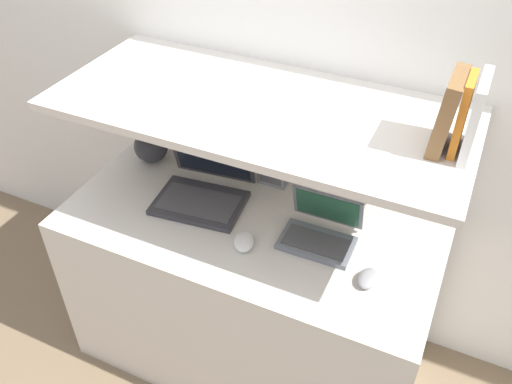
{
  "coord_description": "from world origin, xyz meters",
  "views": [
    {
      "loc": [
        0.64,
        -0.98,
        2.07
      ],
      "look_at": [
        0.03,
        0.34,
        0.91
      ],
      "focal_mm": 38.0,
      "sensor_mm": 36.0,
      "label": 1
    }
  ],
  "objects_px": {
    "book_white": "(475,117)",
    "book_orange": "(463,115)",
    "laptop_large": "(204,188)",
    "router_box": "(275,170)",
    "table_lamp": "(147,121)",
    "second_mouse": "(368,278)",
    "book_brown": "(448,112)",
    "laptop_small": "(320,231)",
    "computer_mouse": "(244,242)"
  },
  "relations": [
    {
      "from": "router_box",
      "to": "book_brown",
      "type": "relative_size",
      "value": 0.5
    },
    {
      "from": "table_lamp",
      "to": "book_white",
      "type": "distance_m",
      "value": 1.23
    },
    {
      "from": "table_lamp",
      "to": "book_white",
      "type": "xyz_separation_m",
      "value": [
        1.17,
        -0.11,
        0.37
      ]
    },
    {
      "from": "laptop_small",
      "to": "router_box",
      "type": "distance_m",
      "value": 0.37
    },
    {
      "from": "laptop_large",
      "to": "book_orange",
      "type": "xyz_separation_m",
      "value": [
        0.82,
        0.02,
        0.51
      ]
    },
    {
      "from": "laptop_small",
      "to": "book_orange",
      "type": "distance_m",
      "value": 0.62
    },
    {
      "from": "router_box",
      "to": "laptop_large",
      "type": "bearing_deg",
      "value": -133.56
    },
    {
      "from": "laptop_large",
      "to": "computer_mouse",
      "type": "distance_m",
      "value": 0.3
    },
    {
      "from": "router_box",
      "to": "book_orange",
      "type": "xyz_separation_m",
      "value": [
        0.62,
        -0.19,
        0.5
      ]
    },
    {
      "from": "laptop_small",
      "to": "book_brown",
      "type": "distance_m",
      "value": 0.6
    },
    {
      "from": "book_brown",
      "to": "router_box",
      "type": "bearing_deg",
      "value": 162.21
    },
    {
      "from": "computer_mouse",
      "to": "second_mouse",
      "type": "height_order",
      "value": "same"
    },
    {
      "from": "table_lamp",
      "to": "second_mouse",
      "type": "relative_size",
      "value": 3.11
    },
    {
      "from": "laptop_large",
      "to": "book_orange",
      "type": "relative_size",
      "value": 1.61
    },
    {
      "from": "book_brown",
      "to": "second_mouse",
      "type": "bearing_deg",
      "value": -119.94
    },
    {
      "from": "book_orange",
      "to": "book_white",
      "type": "bearing_deg",
      "value": 0.0
    },
    {
      "from": "book_white",
      "to": "book_orange",
      "type": "bearing_deg",
      "value": 180.0
    },
    {
      "from": "computer_mouse",
      "to": "laptop_small",
      "type": "bearing_deg",
      "value": 31.32
    },
    {
      "from": "laptop_small",
      "to": "book_white",
      "type": "bearing_deg",
      "value": 8.08
    },
    {
      "from": "book_white",
      "to": "book_orange",
      "type": "relative_size",
      "value": 1.01
    },
    {
      "from": "router_box",
      "to": "book_orange",
      "type": "height_order",
      "value": "book_orange"
    },
    {
      "from": "laptop_small",
      "to": "computer_mouse",
      "type": "height_order",
      "value": "laptop_small"
    },
    {
      "from": "table_lamp",
      "to": "router_box",
      "type": "bearing_deg",
      "value": 8.79
    },
    {
      "from": "computer_mouse",
      "to": "book_white",
      "type": "relative_size",
      "value": 0.53
    },
    {
      "from": "laptop_large",
      "to": "table_lamp",
      "type": "bearing_deg",
      "value": 157.77
    },
    {
      "from": "book_orange",
      "to": "book_brown",
      "type": "distance_m",
      "value": 0.04
    },
    {
      "from": "computer_mouse",
      "to": "laptop_large",
      "type": "bearing_deg",
      "value": 146.13
    },
    {
      "from": "computer_mouse",
      "to": "book_brown",
      "type": "distance_m",
      "value": 0.78
    },
    {
      "from": "laptop_small",
      "to": "book_white",
      "type": "distance_m",
      "value": 0.64
    },
    {
      "from": "laptop_large",
      "to": "book_brown",
      "type": "distance_m",
      "value": 0.93
    },
    {
      "from": "table_lamp",
      "to": "router_box",
      "type": "relative_size",
      "value": 2.84
    },
    {
      "from": "laptop_large",
      "to": "second_mouse",
      "type": "distance_m",
      "value": 0.7
    },
    {
      "from": "book_orange",
      "to": "table_lamp",
      "type": "bearing_deg",
      "value": 174.67
    },
    {
      "from": "laptop_large",
      "to": "second_mouse",
      "type": "height_order",
      "value": "laptop_large"
    },
    {
      "from": "laptop_small",
      "to": "second_mouse",
      "type": "bearing_deg",
      "value": -30.61
    },
    {
      "from": "book_white",
      "to": "book_orange",
      "type": "height_order",
      "value": "book_white"
    },
    {
      "from": "laptop_small",
      "to": "second_mouse",
      "type": "height_order",
      "value": "laptop_small"
    },
    {
      "from": "laptop_large",
      "to": "book_orange",
      "type": "bearing_deg",
      "value": 1.66
    },
    {
      "from": "table_lamp",
      "to": "laptop_large",
      "type": "xyz_separation_m",
      "value": [
        0.32,
        -0.13,
        -0.14
      ]
    },
    {
      "from": "laptop_small",
      "to": "book_white",
      "type": "relative_size",
      "value": 1.13
    },
    {
      "from": "laptop_small",
      "to": "book_brown",
      "type": "relative_size",
      "value": 1.14
    },
    {
      "from": "table_lamp",
      "to": "router_box",
      "type": "distance_m",
      "value": 0.54
    },
    {
      "from": "router_box",
      "to": "computer_mouse",
      "type": "bearing_deg",
      "value": -82.62
    },
    {
      "from": "computer_mouse",
      "to": "second_mouse",
      "type": "bearing_deg",
      "value": 2.04
    },
    {
      "from": "table_lamp",
      "to": "computer_mouse",
      "type": "relative_size",
      "value": 2.6
    },
    {
      "from": "laptop_large",
      "to": "router_box",
      "type": "xyz_separation_m",
      "value": [
        0.2,
        0.21,
        0.01
      ]
    },
    {
      "from": "second_mouse",
      "to": "book_white",
      "type": "bearing_deg",
      "value": 45.44
    },
    {
      "from": "router_box",
      "to": "book_white",
      "type": "bearing_deg",
      "value": -15.94
    },
    {
      "from": "computer_mouse",
      "to": "book_orange",
      "type": "height_order",
      "value": "book_orange"
    },
    {
      "from": "router_box",
      "to": "book_brown",
      "type": "bearing_deg",
      "value": -17.79
    }
  ]
}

